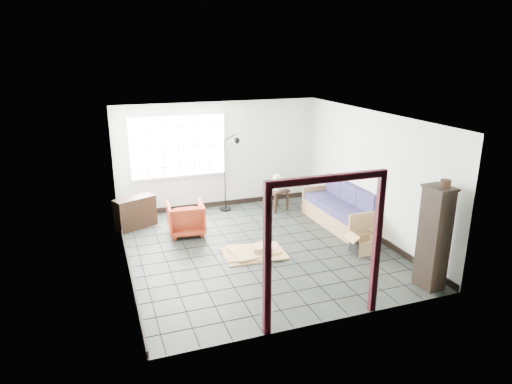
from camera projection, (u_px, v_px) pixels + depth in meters
name	position (u px, v px, depth m)	size (l,w,h in m)	color
ground	(258.00, 248.00, 9.06)	(5.50, 5.50, 0.00)	black
room_shell	(257.00, 166.00, 8.58)	(5.02, 5.52, 2.61)	silver
window_panel	(178.00, 146.00, 10.68)	(2.32, 0.08, 1.52)	silver
doorway_trim	(325.00, 233.00, 6.22)	(1.80, 0.08, 2.20)	black
futon_sofa	(341.00, 210.00, 10.20)	(0.85, 2.10, 0.92)	#895F3D
armchair	(186.00, 217.00, 9.66)	(0.74, 0.69, 0.76)	maroon
side_table	(276.00, 193.00, 11.09)	(0.61, 0.61, 0.53)	black
table_lamp	(277.00, 179.00, 10.97)	(0.32, 0.32, 0.37)	black
projector	(278.00, 187.00, 11.10)	(0.34, 0.30, 0.10)	silver
floor_lamp	(231.00, 170.00, 10.92)	(0.50, 0.33, 1.88)	black
console_shelf	(135.00, 213.00, 10.02)	(0.95, 0.68, 0.69)	black
tall_shelf	(434.00, 237.00, 7.34)	(0.39, 0.49, 1.74)	black
pot	(446.00, 184.00, 7.01)	(0.18, 0.18, 0.12)	black
open_box	(364.00, 245.00, 8.82)	(0.73, 0.38, 0.41)	olive
cardboard_pile	(255.00, 252.00, 8.78)	(1.22, 0.99, 0.17)	olive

